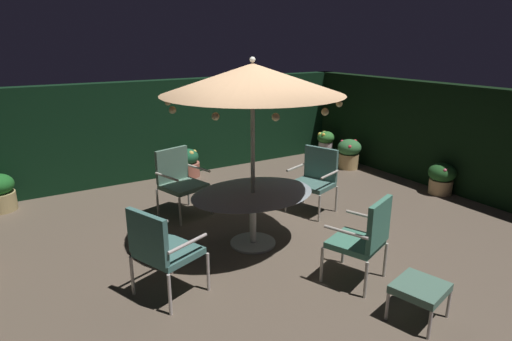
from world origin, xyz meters
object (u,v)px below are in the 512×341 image
at_px(patio_chair_northeast, 365,236).
at_px(patio_chair_southeast, 179,178).
at_px(potted_plant_left_far, 349,153).
at_px(patio_chair_north, 161,247).
at_px(ottoman_footrest, 420,289).
at_px(potted_plant_right_near, 326,143).
at_px(patio_dining_table, 253,202).
at_px(potted_plant_back_right, 187,163).
at_px(patio_chair_east, 316,176).
at_px(patio_umbrella, 253,79).
at_px(potted_plant_left_near, 441,177).

bearing_deg(patio_chair_northeast, patio_chair_southeast, 108.46).
distance_m(patio_chair_southeast, potted_plant_left_far, 4.11).
bearing_deg(patio_chair_north, ottoman_footrest, -39.71).
height_order(ottoman_footrest, potted_plant_left_far, potted_plant_left_far).
relative_size(patio_chair_north, patio_chair_southeast, 0.98).
xyz_separation_m(potted_plant_left_far, potted_plant_right_near, (0.10, 0.89, 0.02)).
relative_size(patio_chair_northeast, ottoman_footrest, 1.75).
relative_size(patio_dining_table, potted_plant_back_right, 2.96).
bearing_deg(patio_chair_southeast, patio_chair_east, -27.44).
bearing_deg(patio_chair_northeast, patio_dining_table, 111.02).
xyz_separation_m(patio_chair_east, potted_plant_right_near, (2.24, 2.37, -0.22)).
distance_m(patio_dining_table, patio_umbrella, 1.61).
xyz_separation_m(patio_chair_southeast, potted_plant_back_right, (0.87, 1.77, -0.32)).
height_order(patio_dining_table, potted_plant_left_near, patio_dining_table).
bearing_deg(patio_chair_east, patio_chair_northeast, -114.79).
xyz_separation_m(patio_umbrella, potted_plant_left_near, (3.93, -0.06, -1.91)).
height_order(patio_chair_east, potted_plant_left_far, patio_chair_east).
height_order(patio_umbrella, potted_plant_right_near, patio_umbrella).
relative_size(patio_umbrella, patio_chair_east, 2.43).
xyz_separation_m(patio_chair_north, potted_plant_back_right, (1.91, 3.88, -0.32)).
bearing_deg(potted_plant_right_near, patio_umbrella, -142.20).
bearing_deg(patio_umbrella, ottoman_footrest, -76.21).
distance_m(patio_chair_north, potted_plant_back_right, 4.34).
bearing_deg(patio_dining_table, potted_plant_back_right, 82.49).
bearing_deg(potted_plant_left_far, potted_plant_left_near, -81.86).
distance_m(patio_chair_northeast, potted_plant_back_right, 4.80).
distance_m(patio_chair_north, patio_chair_east, 3.17).
height_order(patio_chair_east, potted_plant_back_right, patio_chair_east).
distance_m(patio_chair_southeast, potted_plant_left_near, 4.66).
bearing_deg(patio_chair_north, potted_plant_left_near, 5.46).
distance_m(patio_chair_southeast, potted_plant_right_near, 4.39).
xyz_separation_m(patio_umbrella, patio_chair_east, (1.50, 0.53, -1.64)).
xyz_separation_m(patio_dining_table, patio_chair_east, (1.50, 0.53, -0.03)).
bearing_deg(potted_plant_right_near, patio_chair_east, -133.34).
xyz_separation_m(patio_chair_southeast, potted_plant_left_near, (4.37, -1.59, -0.29)).
xyz_separation_m(patio_chair_southeast, ottoman_footrest, (0.99, -3.80, -0.27)).
bearing_deg(potted_plant_left_near, patio_umbrella, 179.14).
relative_size(potted_plant_back_right, potted_plant_right_near, 0.89).
distance_m(patio_chair_north, patio_chair_southeast, 2.35).
xyz_separation_m(patio_dining_table, potted_plant_left_near, (3.93, -0.06, -0.30)).
bearing_deg(patio_dining_table, ottoman_footrest, -76.21).
xyz_separation_m(patio_umbrella, patio_chair_north, (-1.48, -0.58, -1.62)).
bearing_deg(patio_chair_northeast, potted_plant_left_far, 48.70).
xyz_separation_m(patio_umbrella, potted_plant_left_far, (3.64, 2.01, -1.87)).
bearing_deg(patio_chair_southeast, patio_chair_north, -116.31).
xyz_separation_m(patio_chair_north, potted_plant_right_near, (5.21, 3.47, -0.24)).
relative_size(patio_chair_northeast, potted_plant_right_near, 1.61).
xyz_separation_m(patio_umbrella, ottoman_footrest, (0.56, -2.27, -1.89)).
xyz_separation_m(patio_chair_east, potted_plant_left_far, (2.14, 1.48, -0.24)).
bearing_deg(potted_plant_back_right, ottoman_footrest, -88.76).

